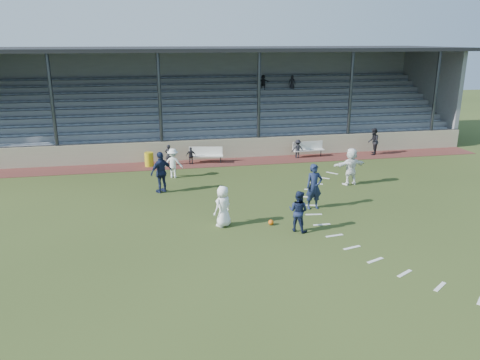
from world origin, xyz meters
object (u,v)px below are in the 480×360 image
bench_left (206,153)px  football (271,222)px  player_navy_lead (314,187)px  trash_bin (149,159)px  player_white_lead (223,206)px  bench_right (308,148)px  official (373,141)px

bench_left → football: size_ratio=9.38×
bench_left → player_navy_lead: (3.61, -8.76, 0.42)m
bench_left → trash_bin: 3.37m
player_navy_lead → bench_left: bearing=109.6°
bench_left → player_navy_lead: 9.48m
football → player_white_lead: bearing=171.8°
bench_left → trash_bin: (-3.36, -0.18, -0.16)m
bench_left → player_navy_lead: bearing=-56.9°
football → player_white_lead: 2.04m
bench_left → trash_bin: bearing=-166.3°
bench_right → bench_left: bearing=177.9°
player_white_lead → player_navy_lead: (4.20, 1.22, 0.17)m
bench_right → football: bench_right is taller
bench_right → player_white_lead: 12.43m
player_white_lead → official: (11.35, 9.95, 0.04)m
trash_bin → player_navy_lead: player_navy_lead is taller
bench_left → football: 10.34m
player_white_lead → bench_right: bearing=-160.6°
bench_right → football: bearing=-120.5°
football → player_white_lead: (-1.89, 0.27, 0.72)m
trash_bin → football: trash_bin is taller
trash_bin → player_navy_lead: 11.07m
trash_bin → bench_right: bearing=2.4°
bench_right → official: size_ratio=1.19×
player_white_lead → football: bearing=135.9°
bench_left → official: official is taller
official → trash_bin: bearing=-60.3°
bench_right → football: size_ratio=9.30×
trash_bin → football: (4.66, -10.07, -0.32)m
player_navy_lead → bench_right: bearing=69.4°
bench_left → player_white_lead: player_white_lead is taller
football → official: official is taller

